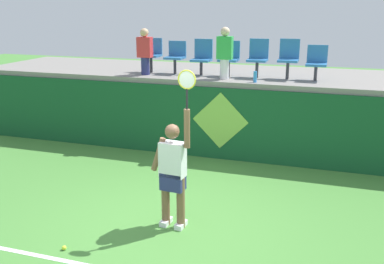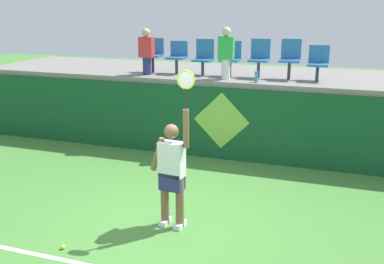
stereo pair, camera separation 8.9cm
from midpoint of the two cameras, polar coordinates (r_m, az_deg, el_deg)
ground_plane at (r=7.11m, az=-3.87°, el=-12.00°), size 40.00×40.00×0.00m
court_back_wall at (r=9.83m, az=3.36°, el=1.17°), size 13.08×0.20×1.62m
spectator_platform at (r=11.02m, az=5.35°, el=7.40°), size 13.08×2.98×0.12m
tennis_player at (r=6.71m, az=-2.85°, el=-4.99°), size 0.75×0.29×2.48m
tennis_ball at (r=6.72m, az=-16.63°, el=-14.20°), size 0.07×0.07×0.07m
water_bottle at (r=9.60m, az=7.92°, el=7.10°), size 0.07×0.07×0.24m
stadium_chair_0 at (r=10.99m, az=-5.44°, el=10.18°), size 0.44×0.42×0.83m
stadium_chair_1 at (r=10.76m, az=-2.35°, el=9.92°), size 0.44×0.42×0.77m
stadium_chair_2 at (r=10.56m, az=1.09°, el=9.84°), size 0.44×0.42×0.83m
stadium_chair_3 at (r=10.38m, az=4.62°, el=9.71°), size 0.44×0.42×0.81m
stadium_chair_4 at (r=10.25m, az=8.30°, el=9.69°), size 0.44×0.42×0.87m
stadium_chair_5 at (r=10.16m, az=12.18°, el=9.52°), size 0.44×0.42×0.88m
stadium_chair_6 at (r=10.12m, az=15.62°, el=8.84°), size 0.44×0.42×0.76m
spectator_0 at (r=9.92m, az=4.01°, el=10.32°), size 0.34×0.20×1.15m
spectator_1 at (r=10.59m, az=-6.37°, el=10.43°), size 0.34×0.20×1.08m
wall_signage_mount at (r=9.97m, az=3.33°, el=-3.49°), size 1.27×0.01×1.53m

